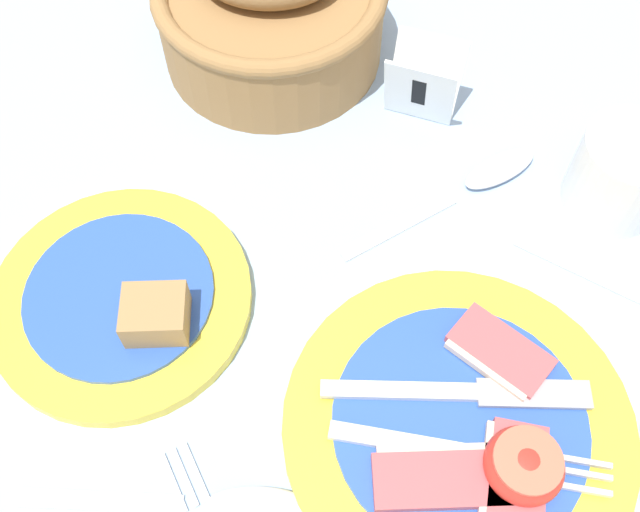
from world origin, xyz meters
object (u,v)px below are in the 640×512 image
at_px(breakfast_plate, 466,431).
at_px(teaspoon_by_saucer, 474,183).
at_px(bread_plate, 124,299).
at_px(sugar_cup, 623,172).
at_px(number_card, 423,84).
at_px(teaspoon_near_cup, 218,505).
at_px(bread_basket, 271,12).

xyz_separation_m(breakfast_plate, teaspoon_by_saucer, (-0.04, 0.21, -0.01)).
xyz_separation_m(bread_plate, sugar_cup, (0.33, 0.22, 0.03)).
height_order(number_card, teaspoon_near_cup, number_card).
height_order(bread_plate, teaspoon_by_saucer, bread_plate).
height_order(bread_plate, bread_basket, bread_basket).
bearing_deg(bread_basket, teaspoon_by_saucer, -23.02).
bearing_deg(bread_plate, breakfast_plate, -3.17).
height_order(bread_plate, teaspoon_near_cup, bread_plate).
bearing_deg(teaspoon_by_saucer, breakfast_plate, -129.32).
bearing_deg(number_card, breakfast_plate, -68.56).
relative_size(bread_basket, teaspoon_by_saucer, 1.27).
bearing_deg(sugar_cup, number_card, 167.62).
xyz_separation_m(number_card, teaspoon_by_saucer, (0.06, -0.06, -0.03)).
bearing_deg(number_card, bread_plate, -121.65).
relative_size(bread_basket, teaspoon_near_cup, 1.08).
xyz_separation_m(bread_basket, teaspoon_by_saucer, (0.21, -0.09, -0.04)).
height_order(bread_plate, number_card, number_card).
bearing_deg(number_card, teaspoon_by_saucer, -43.86).
bearing_deg(bread_plate, sugar_cup, 33.53).
relative_size(bread_plate, teaspoon_near_cup, 1.03).
bearing_deg(breakfast_plate, sugar_cup, 74.33).
bearing_deg(teaspoon_near_cup, bread_basket, 89.29).
xyz_separation_m(breakfast_plate, bread_basket, (-0.26, 0.30, 0.04)).
bearing_deg(sugar_cup, breakfast_plate, -105.67).
height_order(breakfast_plate, bread_basket, bread_basket).
bearing_deg(teaspoon_by_saucer, teaspoon_near_cup, -158.34).
xyz_separation_m(sugar_cup, number_card, (-0.17, 0.04, 0.00)).
bearing_deg(bread_plate, teaspoon_near_cup, -42.31).
relative_size(bread_plate, sugar_cup, 2.51).
distance_m(bread_plate, teaspoon_by_saucer, 0.30).
xyz_separation_m(breakfast_plate, number_card, (-0.11, 0.27, 0.03)).
bearing_deg(teaspoon_near_cup, teaspoon_by_saucer, 55.70).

